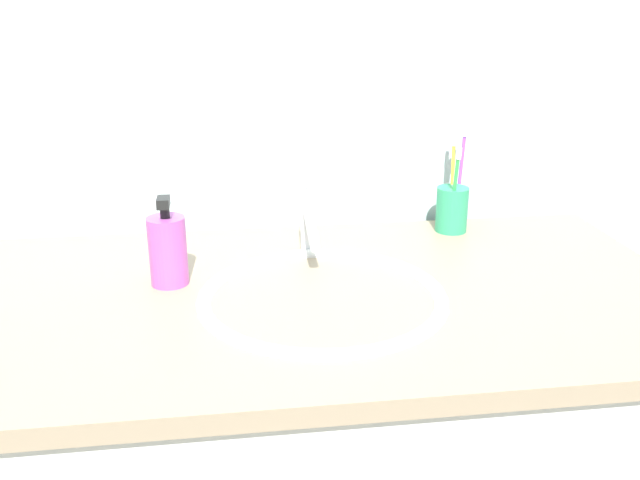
% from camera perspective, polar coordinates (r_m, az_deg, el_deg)
% --- Properties ---
extents(tiled_wall_back, '(2.49, 0.04, 2.40)m').
position_cam_1_polar(tiled_wall_back, '(1.42, -3.05, 14.88)').
color(tiled_wall_back, silver).
rests_on(tiled_wall_back, ground).
extents(sink_basin, '(0.41, 0.41, 0.12)m').
position_cam_1_polar(sink_basin, '(1.14, 0.21, -6.77)').
color(sink_basin, white).
rests_on(sink_basin, vanity_counter).
extents(faucet, '(0.02, 0.17, 0.14)m').
position_cam_1_polar(faucet, '(1.27, -0.98, 1.55)').
color(faucet, silver).
rests_on(faucet, sink_basin).
extents(toothbrush_cup, '(0.06, 0.06, 0.09)m').
position_cam_1_polar(toothbrush_cup, '(1.44, 10.83, 2.50)').
color(toothbrush_cup, '#2D9966').
rests_on(toothbrush_cup, vanity_counter).
extents(toothbrush_yellow, '(0.01, 0.04, 0.19)m').
position_cam_1_polar(toothbrush_yellow, '(1.45, 10.90, 5.32)').
color(toothbrush_yellow, yellow).
rests_on(toothbrush_yellow, toothbrush_cup).
extents(toothbrush_green, '(0.01, 0.04, 0.18)m').
position_cam_1_polar(toothbrush_green, '(1.41, 11.09, 4.59)').
color(toothbrush_green, green).
rests_on(toothbrush_green, toothbrush_cup).
extents(toothbrush_purple, '(0.03, 0.04, 0.21)m').
position_cam_1_polar(toothbrush_purple, '(1.46, 11.56, 5.74)').
color(toothbrush_purple, purple).
rests_on(toothbrush_purple, toothbrush_cup).
extents(toothbrush_white, '(0.02, 0.03, 0.18)m').
position_cam_1_polar(toothbrush_white, '(1.45, 11.12, 5.18)').
color(toothbrush_white, white).
rests_on(toothbrush_white, toothbrush_cup).
extents(soap_dispenser, '(0.06, 0.06, 0.16)m').
position_cam_1_polar(soap_dispenser, '(1.18, -12.46, -0.77)').
color(soap_dispenser, '#B24CA5').
rests_on(soap_dispenser, vanity_counter).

